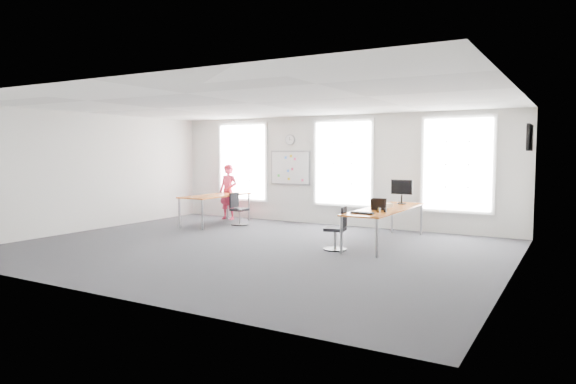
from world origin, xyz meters
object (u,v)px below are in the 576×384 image
Objects in this scene: chair_left at (238,211)px; keyboard at (362,213)px; chair_right at (338,231)px; monitor at (402,189)px; desk_right at (386,211)px; desk_left at (216,197)px; headphones at (382,210)px; person at (228,192)px.

keyboard is at bearing -112.82° from chair_left.
chair_right is 2.47m from monitor.
desk_left is at bearing 173.54° from desk_right.
headphones is 0.31× the size of monitor.
keyboard reaches higher than desk_right.
chair_right is at bearing -115.90° from desk_right.
monitor is at bearing 153.46° from chair_right.
keyboard is 0.81× the size of monitor.
desk_right is at bearing 97.40° from keyboard.
desk_right is 5.56× the size of monitor.
keyboard is (-0.08, -1.18, 0.06)m from desk_right.
desk_right is at bearing -6.46° from desk_left.
person reaches higher than chair_left.
headphones reaches higher than desk_right.
headphones is at bearing -106.96° from chair_left.
desk_right is at bearing 142.61° from chair_right.
monitor is (0.61, 2.27, 0.73)m from chair_right.
keyboard is 0.50m from headphones.
headphones reaches higher than keyboard.
monitor is at bearing 5.31° from desk_left.
person reaches higher than keyboard.
headphones is (4.65, -1.49, 0.44)m from chair_left.
person is at bearing 106.72° from desk_left.
monitor is (-0.15, 1.80, 0.30)m from headphones.
chair_right is 0.65m from keyboard.
keyboard is at bearing -93.82° from desk_right.
desk_left is at bearing 171.99° from keyboard.
chair_left is at bearing 14.47° from desk_left.
chair_right is 4.95× the size of headphones.
desk_right is 5.62m from person.
desk_left is 2.53× the size of chair_left.
headphones is at bearing -21.97° from person.
monitor reaches higher than chair_right.
keyboard is (5.33, -2.72, -0.03)m from person.
person is at bearing 174.91° from headphones.
chair_right reaches higher than chair_left.
keyboard is at bearing -103.05° from headphones.
chair_right is at bearing -164.23° from keyboard.
person is at bearing 176.73° from monitor.
desk_right is 4.55m from chair_left.
desk_right is at bearing -15.63° from person.
headphones is 1.83m from monitor.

